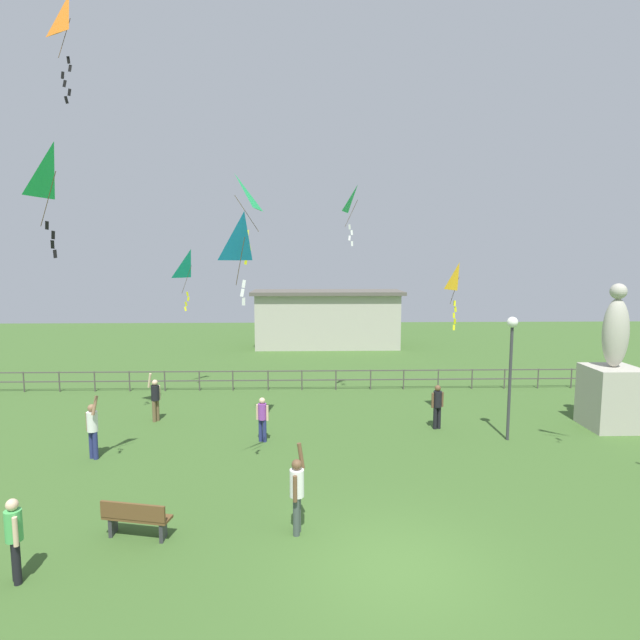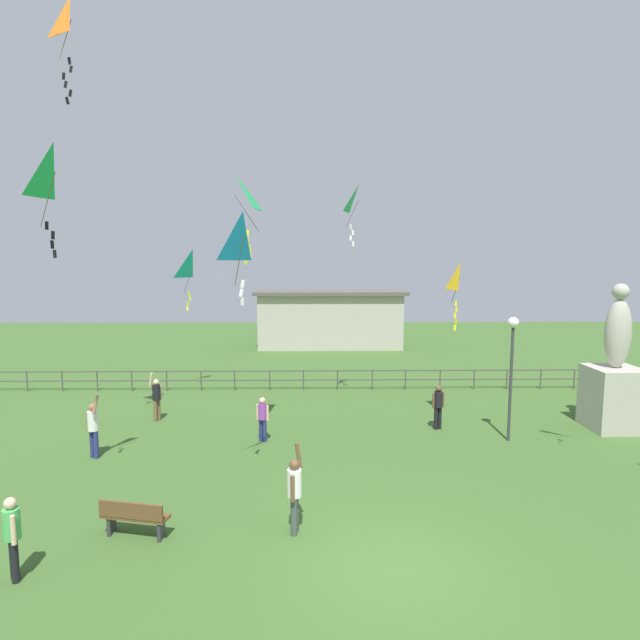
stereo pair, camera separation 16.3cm
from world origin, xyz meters
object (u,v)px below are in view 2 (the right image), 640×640
(lamppost, at_px, (512,351))
(kite_3, at_px, (55,176))
(statue_monument, at_px, (614,384))
(kite_2, at_px, (358,202))
(kite_1, at_px, (71,24))
(kite_7, at_px, (193,267))
(kite_6, at_px, (236,198))
(person_4, at_px, (157,396))
(person_0, at_px, (263,416))
(person_5, at_px, (295,490))
(person_1, at_px, (12,533))
(kite_5, at_px, (243,239))
(person_3, at_px, (438,404))
(park_bench, at_px, (134,517))
(kite_4, at_px, (460,280))
(person_6, at_px, (93,426))

(lamppost, height_order, kite_3, kite_3)
(statue_monument, distance_m, kite_2, 11.53)
(kite_1, relative_size, kite_7, 1.11)
(kite_6, bearing_deg, person_4, 143.09)
(person_0, distance_m, kite_1, 12.98)
(statue_monument, bearing_deg, kite_6, -173.92)
(kite_2, relative_size, kite_6, 0.87)
(person_5, relative_size, kite_1, 0.67)
(person_1, distance_m, kite_2, 15.48)
(lamppost, relative_size, kite_1, 1.40)
(person_0, xyz_separation_m, kite_2, (3.50, 3.92, 7.47))
(kite_5, bearing_deg, person_0, 89.64)
(person_1, xyz_separation_m, kite_5, (3.98, 3.45, 5.60))
(lamppost, relative_size, kite_6, 1.55)
(person_3, bearing_deg, kite_7, 152.62)
(park_bench, bearing_deg, kite_4, 39.32)
(person_1, distance_m, person_3, 13.30)
(statue_monument, relative_size, kite_5, 2.29)
(person_0, bearing_deg, kite_5, -90.36)
(kite_5, distance_m, kite_6, 3.95)
(statue_monument, relative_size, kite_3, 2.00)
(park_bench, height_order, person_5, person_5)
(park_bench, relative_size, person_1, 0.94)
(person_6, bearing_deg, person_5, -35.47)
(statue_monument, height_order, kite_1, kite_1)
(lamppost, bearing_deg, statue_monument, 15.15)
(person_3, distance_m, kite_5, 9.81)
(kite_3, xyz_separation_m, kite_6, (3.59, 4.01, -0.03))
(person_4, height_order, kite_6, kite_6)
(person_5, relative_size, kite_6, 0.74)
(kite_3, relative_size, kite_6, 0.97)
(person_1, relative_size, kite_3, 0.63)
(park_bench, bearing_deg, person_6, 121.30)
(person_1, bearing_deg, kite_7, 88.25)
(person_4, bearing_deg, kite_7, 81.11)
(statue_monument, bearing_deg, kite_2, 162.30)
(kite_2, bearing_deg, statue_monument, -17.70)
(statue_monument, bearing_deg, person_0, -175.11)
(park_bench, relative_size, person_0, 1.03)
(person_5, relative_size, kite_5, 0.88)
(person_5, bearing_deg, kite_6, 109.66)
(person_6, relative_size, kite_2, 0.85)
(kite_2, distance_m, kite_5, 8.82)
(person_5, distance_m, person_6, 7.73)
(statue_monument, bearing_deg, kite_5, -158.06)
(person_1, height_order, kite_1, kite_1)
(person_0, bearing_deg, person_3, 10.50)
(person_5, height_order, kite_7, kite_7)
(kite_4, bearing_deg, kite_3, -152.07)
(statue_monument, bearing_deg, person_3, 179.28)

